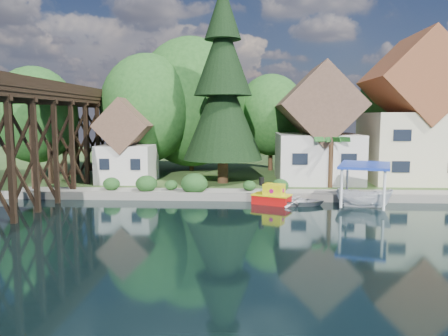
{
  "coord_description": "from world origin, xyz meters",
  "views": [
    {
      "loc": [
        0.26,
        -26.03,
        6.71
      ],
      "look_at": [
        -1.41,
        6.0,
        2.87
      ],
      "focal_mm": 35.0,
      "sensor_mm": 36.0,
      "label": 1
    }
  ],
  "objects": [
    {
      "name": "house_left",
      "position": [
        7.0,
        16.0,
        5.14
      ],
      "size": [
        7.64,
        8.64,
        11.02
      ],
      "color": "beige",
      "rests_on": "bank"
    },
    {
      "name": "seawall",
      "position": [
        4.0,
        8.0,
        0.31
      ],
      "size": [
        60.0,
        0.4,
        0.62
      ],
      "primitive_type": "cube",
      "color": "slate",
      "rests_on": "ground"
    },
    {
      "name": "ground",
      "position": [
        0.0,
        0.0,
        0.0
      ],
      "size": [
        140.0,
        140.0,
        0.0
      ],
      "primitive_type": "plane",
      "color": "black",
      "rests_on": "ground"
    },
    {
      "name": "conifer",
      "position": [
        -1.94,
        14.2,
        9.17
      ],
      "size": [
        7.32,
        7.32,
        18.01
      ],
      "color": "#382314",
      "rests_on": "bank"
    },
    {
      "name": "shed",
      "position": [
        -11.0,
        14.5,
        3.83
      ],
      "size": [
        5.09,
        5.4,
        7.85
      ],
      "color": "beige",
      "rests_on": "bank"
    },
    {
      "name": "trestle_bridge",
      "position": [
        -16.0,
        5.17,
        5.35
      ],
      "size": [
        4.12,
        44.18,
        9.3
      ],
      "color": "black",
      "rests_on": "ground"
    },
    {
      "name": "promenade",
      "position": [
        6.0,
        9.3,
        0.53
      ],
      "size": [
        50.0,
        2.6,
        0.06
      ],
      "primitive_type": "cube",
      "color": "gray",
      "rests_on": "bank"
    },
    {
      "name": "tugboat",
      "position": [
        2.23,
        6.91,
        0.62
      ],
      "size": [
        3.23,
        2.56,
        2.06
      ],
      "color": "#BD0E0C",
      "rests_on": "ground"
    },
    {
      "name": "bg_trees",
      "position": [
        1.0,
        21.25,
        7.29
      ],
      "size": [
        49.9,
        13.3,
        10.57
      ],
      "color": "#382314",
      "rests_on": "bank"
    },
    {
      "name": "boat_white_a",
      "position": [
        4.32,
        6.6,
        0.38
      ],
      "size": [
        3.67,
        2.65,
        0.75
      ],
      "primitive_type": "imported",
      "rotation": [
        0.0,
        0.0,
        1.56
      ],
      "color": "silver",
      "rests_on": "ground"
    },
    {
      "name": "bank",
      "position": [
        0.0,
        34.0,
        0.25
      ],
      "size": [
        140.0,
        52.0,
        0.5
      ],
      "primitive_type": "cube",
      "color": "#2E471C",
      "rests_on": "ground"
    },
    {
      "name": "palm_tree",
      "position": [
        7.56,
        12.0,
        4.59
      ],
      "size": [
        3.53,
        3.53,
        4.69
      ],
      "color": "#382314",
      "rests_on": "bank"
    },
    {
      "name": "house_center",
      "position": [
        16.0,
        16.5,
        6.42
      ],
      "size": [
        8.65,
        9.18,
        13.89
      ],
      "color": "beige",
      "rests_on": "bank"
    },
    {
      "name": "shrubs",
      "position": [
        -4.6,
        9.26,
        1.23
      ],
      "size": [
        15.76,
        2.47,
        1.7
      ],
      "color": "#1A4017",
      "rests_on": "bank"
    },
    {
      "name": "boat_canopy",
      "position": [
        8.89,
        6.04,
        1.38
      ],
      "size": [
        4.79,
        5.81,
        3.22
      ],
      "color": "silver",
      "rests_on": "ground"
    }
  ]
}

